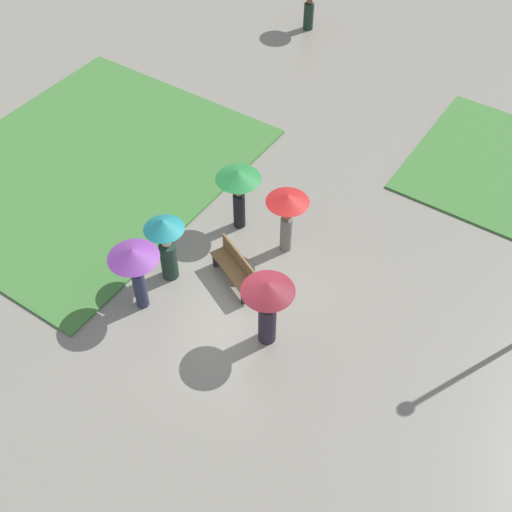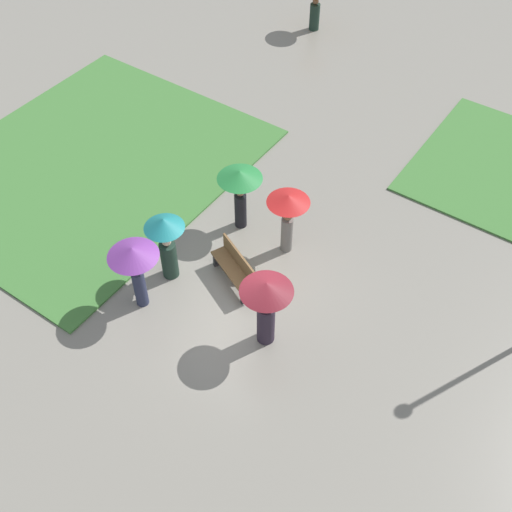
% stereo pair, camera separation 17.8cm
% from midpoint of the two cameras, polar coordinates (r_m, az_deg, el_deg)
% --- Properties ---
extents(ground_plane, '(90.00, 90.00, 0.00)m').
position_cam_midpoint_polar(ground_plane, '(15.15, -2.15, -4.24)').
color(ground_plane, gray).
extents(lawn_patch_near, '(7.64, 9.08, 0.06)m').
position_cam_midpoint_polar(lawn_patch_near, '(19.20, -14.97, 7.68)').
color(lawn_patch_near, '#427A38').
rests_on(lawn_patch_near, ground_plane).
extents(park_bench, '(1.60, 1.04, 0.90)m').
position_cam_midpoint_polar(park_bench, '(15.24, -2.12, -1.09)').
color(park_bench, brown).
rests_on(park_bench, ground_plane).
extents(crowd_person_red, '(1.05, 1.05, 1.81)m').
position_cam_midpoint_polar(crowd_person_red, '(15.33, 2.45, 4.17)').
color(crowd_person_red, slate).
rests_on(crowd_person_red, ground_plane).
extents(crowd_person_green, '(1.14, 1.14, 1.83)m').
position_cam_midpoint_polar(crowd_person_green, '(15.91, -1.89, 6.37)').
color(crowd_person_green, black).
rests_on(crowd_person_green, ground_plane).
extents(crowd_person_maroon, '(1.15, 1.15, 1.94)m').
position_cam_midpoint_polar(crowd_person_maroon, '(13.45, 0.67, -3.94)').
color(crowd_person_maroon, '#2D2333').
rests_on(crowd_person_maroon, ground_plane).
extents(crowd_person_purple, '(1.15, 1.15, 1.88)m').
position_cam_midpoint_polar(crowd_person_purple, '(14.26, -11.10, -0.54)').
color(crowd_person_purple, '#282D47').
rests_on(crowd_person_purple, ground_plane).
extents(crowd_person_teal, '(0.95, 0.95, 1.89)m').
position_cam_midpoint_polar(crowd_person_teal, '(14.93, -8.37, 1.42)').
color(crowd_person_teal, '#1E3328').
rests_on(crowd_person_teal, ground_plane).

